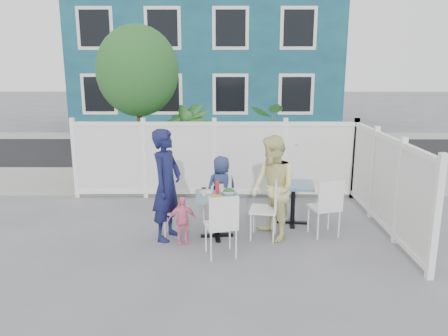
{
  "coord_description": "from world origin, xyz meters",
  "views": [
    {
      "loc": [
        0.34,
        -6.44,
        2.73
      ],
      "look_at": [
        0.3,
        0.63,
        1.05
      ],
      "focal_mm": 35.0,
      "sensor_mm": 36.0,
      "label": 1
    }
  ],
  "objects_px": {
    "chair_near": "(222,221)",
    "man": "(167,185)",
    "chair_left": "(171,205)",
    "toddler": "(182,220)",
    "chair_right": "(269,204)",
    "utility_cabinet": "(94,155)",
    "chair_back": "(218,191)",
    "spare_table": "(293,193)",
    "main_table": "(217,204)",
    "boy": "(221,187)",
    "woman": "(273,188)"
  },
  "relations": [
    {
      "from": "chair_near",
      "to": "toddler",
      "type": "height_order",
      "value": "chair_near"
    },
    {
      "from": "man",
      "to": "toddler",
      "type": "distance_m",
      "value": 0.6
    },
    {
      "from": "spare_table",
      "to": "man",
      "type": "height_order",
      "value": "man"
    },
    {
      "from": "utility_cabinet",
      "to": "boy",
      "type": "distance_m",
      "value": 4.27
    },
    {
      "from": "spare_table",
      "to": "toddler",
      "type": "xyz_separation_m",
      "value": [
        -1.85,
        -0.89,
        -0.18
      ]
    },
    {
      "from": "toddler",
      "to": "chair_back",
      "type": "bearing_deg",
      "value": 48.39
    },
    {
      "from": "chair_left",
      "to": "chair_right",
      "type": "height_order",
      "value": "chair_right"
    },
    {
      "from": "toddler",
      "to": "chair_left",
      "type": "bearing_deg",
      "value": 107.78
    },
    {
      "from": "man",
      "to": "woman",
      "type": "height_order",
      "value": "man"
    },
    {
      "from": "spare_table",
      "to": "toddler",
      "type": "height_order",
      "value": "toddler"
    },
    {
      "from": "chair_left",
      "to": "chair_near",
      "type": "xyz_separation_m",
      "value": [
        0.84,
        -0.84,
        0.04
      ]
    },
    {
      "from": "chair_right",
      "to": "man",
      "type": "height_order",
      "value": "man"
    },
    {
      "from": "chair_right",
      "to": "woman",
      "type": "relative_size",
      "value": 0.58
    },
    {
      "from": "chair_right",
      "to": "woman",
      "type": "distance_m",
      "value": 0.27
    },
    {
      "from": "spare_table",
      "to": "man",
      "type": "xyz_separation_m",
      "value": [
        -2.11,
        -0.68,
        0.33
      ]
    },
    {
      "from": "chair_near",
      "to": "man",
      "type": "height_order",
      "value": "man"
    },
    {
      "from": "woman",
      "to": "boy",
      "type": "bearing_deg",
      "value": -161.66
    },
    {
      "from": "woman",
      "to": "chair_back",
      "type": "bearing_deg",
      "value": -156.79
    },
    {
      "from": "chair_right",
      "to": "chair_left",
      "type": "bearing_deg",
      "value": 96.91
    },
    {
      "from": "main_table",
      "to": "man",
      "type": "height_order",
      "value": "man"
    },
    {
      "from": "main_table",
      "to": "man",
      "type": "bearing_deg",
      "value": -175.53
    },
    {
      "from": "boy",
      "to": "toddler",
      "type": "distance_m",
      "value": 1.33
    },
    {
      "from": "woman",
      "to": "toddler",
      "type": "distance_m",
      "value": 1.51
    },
    {
      "from": "utility_cabinet",
      "to": "chair_near",
      "type": "height_order",
      "value": "utility_cabinet"
    },
    {
      "from": "chair_near",
      "to": "toddler",
      "type": "xyz_separation_m",
      "value": [
        -0.63,
        0.52,
        -0.17
      ]
    },
    {
      "from": "chair_back",
      "to": "woman",
      "type": "xyz_separation_m",
      "value": [
        0.88,
        -0.86,
        0.3
      ]
    },
    {
      "from": "spare_table",
      "to": "man",
      "type": "distance_m",
      "value": 2.24
    },
    {
      "from": "spare_table",
      "to": "chair_near",
      "type": "bearing_deg",
      "value": -131.16
    },
    {
      "from": "boy",
      "to": "chair_right",
      "type": "bearing_deg",
      "value": 108.78
    },
    {
      "from": "woman",
      "to": "utility_cabinet",
      "type": "bearing_deg",
      "value": -156.32
    },
    {
      "from": "utility_cabinet",
      "to": "chair_back",
      "type": "bearing_deg",
      "value": -44.15
    },
    {
      "from": "chair_near",
      "to": "boy",
      "type": "height_order",
      "value": "boy"
    },
    {
      "from": "main_table",
      "to": "woman",
      "type": "bearing_deg",
      "value": -3.8
    },
    {
      "from": "chair_right",
      "to": "boy",
      "type": "height_order",
      "value": "boy"
    },
    {
      "from": "boy",
      "to": "toddler",
      "type": "xyz_separation_m",
      "value": [
        -0.6,
        -1.17,
        -0.2
      ]
    },
    {
      "from": "chair_near",
      "to": "man",
      "type": "bearing_deg",
      "value": 125.69
    },
    {
      "from": "utility_cabinet",
      "to": "toddler",
      "type": "xyz_separation_m",
      "value": [
        2.56,
        -4.04,
        -0.21
      ]
    },
    {
      "from": "woman",
      "to": "toddler",
      "type": "relative_size",
      "value": 2.18
    },
    {
      "from": "chair_left",
      "to": "toddler",
      "type": "height_order",
      "value": "chair_left"
    },
    {
      "from": "man",
      "to": "spare_table",
      "type": "bearing_deg",
      "value": -52.37
    },
    {
      "from": "woman",
      "to": "chair_near",
      "type": "bearing_deg",
      "value": -69.87
    },
    {
      "from": "chair_left",
      "to": "chair_back",
      "type": "relative_size",
      "value": 0.95
    },
    {
      "from": "woman",
      "to": "man",
      "type": "bearing_deg",
      "value": -112.36
    },
    {
      "from": "chair_right",
      "to": "utility_cabinet",
      "type": "bearing_deg",
      "value": 56.41
    },
    {
      "from": "man",
      "to": "chair_left",
      "type": "bearing_deg",
      "value": -1.73
    },
    {
      "from": "utility_cabinet",
      "to": "woman",
      "type": "height_order",
      "value": "woman"
    },
    {
      "from": "chair_left",
      "to": "chair_back",
      "type": "xyz_separation_m",
      "value": [
        0.75,
        0.75,
        0.03
      ]
    },
    {
      "from": "spare_table",
      "to": "toddler",
      "type": "relative_size",
      "value": 1.01
    },
    {
      "from": "main_table",
      "to": "toddler",
      "type": "distance_m",
      "value": 0.63
    },
    {
      "from": "utility_cabinet",
      "to": "boy",
      "type": "height_order",
      "value": "utility_cabinet"
    }
  ]
}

